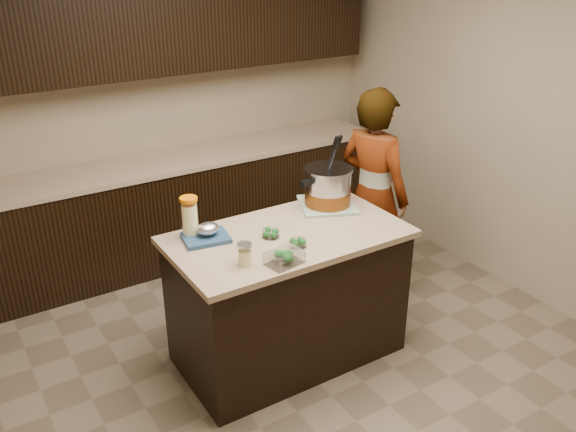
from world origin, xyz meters
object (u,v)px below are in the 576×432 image
lemonade_pitcher (190,219)px  stock_pot (328,189)px  island (288,296)px  person (373,195)px

lemonade_pitcher → stock_pot: bearing=-3.5°
stock_pot → lemonade_pitcher: 0.97m
island → stock_pot: (0.45, 0.21, 0.58)m
stock_pot → person: 0.60m
stock_pot → island: bearing=-160.6°
person → island: bearing=95.9°
island → lemonade_pitcher: 0.82m
person → stock_pot: bearing=91.6°
lemonade_pitcher → person: bearing=3.7°
person → lemonade_pitcher: bearing=78.9°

